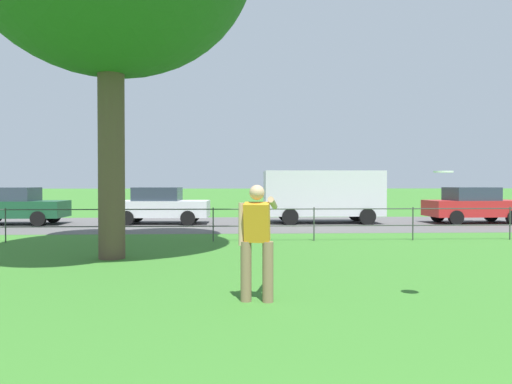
# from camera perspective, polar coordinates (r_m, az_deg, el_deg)

# --- Properties ---
(street_strip) EXTENTS (80.00, 7.69, 0.01)m
(street_strip) POSITION_cam_1_polar(r_m,az_deg,el_deg) (20.02, 4.20, -3.84)
(street_strip) COLOR #565454
(street_strip) RESTS_ON ground
(park_fence) EXTENTS (29.98, 0.04, 1.00)m
(park_fence) POSITION_cam_1_polar(r_m,az_deg,el_deg) (14.16, 7.02, -3.20)
(park_fence) COLOR #333833
(park_fence) RESTS_ON ground
(person_thrower) EXTENTS (0.62, 0.76, 1.69)m
(person_thrower) POSITION_cam_1_polar(r_m,az_deg,el_deg) (6.86, 0.12, -5.65)
(person_thrower) COLOR #846B4C
(person_thrower) RESTS_ON ground
(frisbee) EXTENTS (0.35, 0.35, 0.03)m
(frisbee) POSITION_cam_1_polar(r_m,az_deg,el_deg) (7.17, 21.68, 2.29)
(frisbee) COLOR white
(car_dark_green_center) EXTENTS (4.02, 1.84, 1.54)m
(car_dark_green_center) POSITION_cam_1_polar(r_m,az_deg,el_deg) (21.98, -27.13, -1.49)
(car_dark_green_center) COLOR #194C2D
(car_dark_green_center) RESTS_ON ground
(car_white_far_left) EXTENTS (4.06, 1.93, 1.54)m
(car_white_far_left) POSITION_cam_1_polar(r_m,az_deg,el_deg) (20.35, -11.48, -1.59)
(car_white_far_left) COLOR silver
(car_white_far_left) RESTS_ON ground
(panel_van_right) EXTENTS (5.02, 2.14, 2.24)m
(panel_van_right) POSITION_cam_1_polar(r_m,az_deg,el_deg) (20.53, 8.07, -0.18)
(panel_van_right) COLOR silver
(panel_van_right) RESTS_ON ground
(car_red_left) EXTENTS (4.06, 1.93, 1.54)m
(car_red_left) POSITION_cam_1_polar(r_m,az_deg,el_deg) (22.30, 24.77, -1.43)
(car_red_left) COLOR red
(car_red_left) RESTS_ON ground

